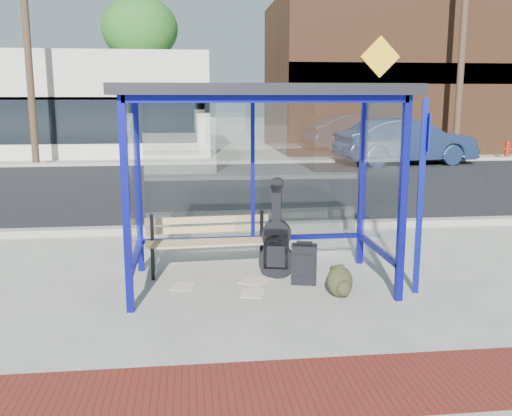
{
  "coord_description": "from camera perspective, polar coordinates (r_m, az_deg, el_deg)",
  "views": [
    {
      "loc": [
        -0.84,
        -6.7,
        2.27
      ],
      "look_at": [
        -0.02,
        0.2,
        0.92
      ],
      "focal_mm": 40.0,
      "sensor_mm": 36.0,
      "label": 1
    }
  ],
  "objects": [
    {
      "name": "street_asphalt",
      "position": [
        14.9,
        -3.47,
        2.19
      ],
      "size": [
        60.0,
        10.0,
        0.0
      ],
      "primitive_type": "cube",
      "color": "black",
      "rests_on": "ground"
    },
    {
      "name": "backpack",
      "position": [
        6.7,
        8.44,
        -7.36
      ],
      "size": [
        0.35,
        0.32,
        0.37
      ],
      "rotation": [
        0.0,
        0.0,
        0.18
      ],
      "color": "#272916",
      "rests_on": "ground"
    },
    {
      "name": "newspaper_a",
      "position": [
        7.09,
        -7.3,
        -7.78
      ],
      "size": [
        0.34,
        0.39,
        0.01
      ],
      "primitive_type": "cube",
      "rotation": [
        0.0,
        0.0,
        1.34
      ],
      "color": "white",
      "rests_on": "ground"
    },
    {
      "name": "newspaper_b",
      "position": [
        6.81,
        -0.36,
        -8.5
      ],
      "size": [
        0.34,
        0.4,
        0.01
      ],
      "primitive_type": "cube",
      "rotation": [
        0.0,
        0.0,
        -1.81
      ],
      "color": "white",
      "rests_on": "ground"
    },
    {
      "name": "tree_mid",
      "position": [
        28.96,
        -11.54,
        17.07
      ],
      "size": [
        3.6,
        3.6,
        7.03
      ],
      "color": "#4C3826",
      "rests_on": "ground"
    },
    {
      "name": "brick_paver_strip",
      "position": [
        4.76,
        4.45,
        -17.5
      ],
      "size": [
        60.0,
        1.0,
        0.01
      ],
      "primitive_type": "cube",
      "color": "maroon",
      "rests_on": "ground"
    },
    {
      "name": "utility_pole_west",
      "position": [
        20.83,
        -21.91,
        15.27
      ],
      "size": [
        1.6,
        0.24,
        8.0
      ],
      "color": "#4C3826",
      "rests_on": "ground"
    },
    {
      "name": "utility_pole_east",
      "position": [
        22.46,
        19.94,
        15.03
      ],
      "size": [
        1.6,
        0.24,
        8.0
      ],
      "color": "#4C3826",
      "rests_on": "ground"
    },
    {
      "name": "suitcase",
      "position": [
        7.1,
        4.83,
        -5.63
      ],
      "size": [
        0.35,
        0.27,
        0.54
      ],
      "rotation": [
        0.0,
        0.0,
        -0.24
      ],
      "color": "black",
      "rests_on": "ground"
    },
    {
      "name": "parked_car",
      "position": [
        20.39,
        14.75,
        6.43
      ],
      "size": [
        4.93,
        2.24,
        1.57
      ],
      "primitive_type": "imported",
      "rotation": [
        0.0,
        0.0,
        1.7
      ],
      "color": "#1B2C4E",
      "rests_on": "ground"
    },
    {
      "name": "ground",
      "position": [
        7.13,
        0.36,
        -7.62
      ],
      "size": [
        120.0,
        120.0,
        0.0
      ],
      "primitive_type": "plane",
      "color": "#B2ADA0",
      "rests_on": "ground"
    },
    {
      "name": "bench",
      "position": [
        7.54,
        -4.77,
        -3.14
      ],
      "size": [
        1.66,
        0.48,
        0.78
      ],
      "rotation": [
        0.0,
        0.0,
        0.05
      ],
      "color": "black",
      "rests_on": "ground"
    },
    {
      "name": "bus_shelter",
      "position": [
        6.83,
        0.31,
        9.28
      ],
      "size": [
        3.3,
        1.8,
        2.42
      ],
      "color": "#0C0E85",
      "rests_on": "ground"
    },
    {
      "name": "storefront_brown",
      "position": [
        26.72,
        12.86,
        12.7
      ],
      "size": [
        10.0,
        7.08,
        6.4
      ],
      "color": "#59331E",
      "rests_on": "ground"
    },
    {
      "name": "sign_post",
      "position": [
        6.8,
        16.24,
        2.12
      ],
      "size": [
        0.13,
        0.28,
        2.27
      ],
      "rotation": [
        0.0,
        0.0,
        -0.28
      ],
      "color": "navy",
      "rests_on": "ground"
    },
    {
      "name": "newspaper_c",
      "position": [
        7.25,
        -0.02,
        -7.27
      ],
      "size": [
        0.49,
        0.5,
        0.01
      ],
      "primitive_type": "cube",
      "rotation": [
        0.0,
        0.0,
        0.93
      ],
      "color": "white",
      "rests_on": "ground"
    },
    {
      "name": "curb_near",
      "position": [
        9.89,
        -1.73,
        -1.96
      ],
      "size": [
        60.0,
        0.25,
        0.12
      ],
      "primitive_type": "cube",
      "color": "gray",
      "rests_on": "ground"
    },
    {
      "name": "guitar_bag",
      "position": [
        7.27,
        2.05,
        -3.6
      ],
      "size": [
        0.46,
        0.22,
        1.22
      ],
      "rotation": [
        0.0,
        0.0,
        -0.23
      ],
      "color": "black",
      "rests_on": "ground"
    },
    {
      "name": "far_sidewalk",
      "position": [
        21.84,
        -4.56,
        4.98
      ],
      "size": [
        60.0,
        4.0,
        0.01
      ],
      "primitive_type": "cube",
      "color": "#B2ADA0",
      "rests_on": "ground"
    },
    {
      "name": "fire_hydrant",
      "position": [
        23.73,
        23.83,
        5.43
      ],
      "size": [
        0.3,
        0.2,
        0.67
      ],
      "rotation": [
        0.0,
        0.0,
        -0.41
      ],
      "color": "#A51D0B",
      "rests_on": "ground"
    },
    {
      "name": "curb_far",
      "position": [
        19.94,
        -4.34,
        4.58
      ],
      "size": [
        60.0,
        0.25,
        0.12
      ],
      "primitive_type": "cube",
      "color": "gray",
      "rests_on": "ground"
    },
    {
      "name": "tree_right",
      "position": [
        31.81,
        18.81,
        16.15
      ],
      "size": [
        3.6,
        3.6,
        7.03
      ],
      "color": "#4C3826",
      "rests_on": "ground"
    }
  ]
}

